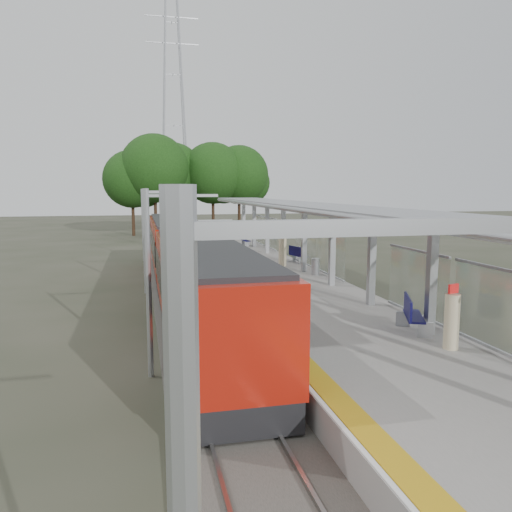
% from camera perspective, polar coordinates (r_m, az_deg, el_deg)
% --- Properties ---
extents(ground, '(200.00, 200.00, 0.00)m').
position_cam_1_polar(ground, '(11.05, 27.25, -22.39)').
color(ground, '#474438').
rests_on(ground, ground).
extents(trackbed, '(3.00, 70.00, 0.24)m').
position_cam_1_polar(trackbed, '(27.74, -8.75, -3.37)').
color(trackbed, '#59544C').
rests_on(trackbed, ground).
extents(platform, '(6.00, 50.00, 1.00)m').
position_cam_1_polar(platform, '(28.35, 0.34, -2.26)').
color(platform, gray).
rests_on(platform, ground).
extents(tactile_strip, '(0.60, 50.00, 0.02)m').
position_cam_1_polar(tactile_strip, '(27.79, -4.78, -1.42)').
color(tactile_strip, gold).
rests_on(tactile_strip, platform).
extents(end_fence, '(6.00, 0.10, 1.20)m').
position_cam_1_polar(end_fence, '(52.65, -5.96, 3.49)').
color(end_fence, '#9EA0A5').
rests_on(end_fence, platform).
extents(train, '(2.74, 27.60, 3.62)m').
position_cam_1_polar(train, '(23.40, -8.09, -0.60)').
color(train, black).
rests_on(train, ground).
extents(canopy, '(3.27, 38.00, 3.66)m').
position_cam_1_polar(canopy, '(24.73, 6.04, 4.88)').
color(canopy, '#9EA0A5').
rests_on(canopy, platform).
extents(pylon, '(8.00, 4.00, 38.00)m').
position_cam_1_polar(pylon, '(81.50, -9.42, 17.17)').
color(pylon, '#9EA0A5').
rests_on(pylon, ground).
extents(tree_cluster, '(19.77, 10.38, 11.64)m').
position_cam_1_polar(tree_cluster, '(60.45, -8.19, 9.34)').
color(tree_cluster, '#382316').
rests_on(tree_cluster, ground).
extents(catenary_masts, '(2.08, 48.16, 5.40)m').
position_cam_1_polar(catenary_masts, '(26.28, -12.45, 2.08)').
color(catenary_masts, '#9EA0A5').
rests_on(catenary_masts, ground).
extents(bench_near, '(1.12, 1.70, 1.12)m').
position_cam_1_polar(bench_near, '(16.15, 17.32, -6.28)').
color(bench_near, '#110E49').
rests_on(bench_near, platform).
extents(bench_mid, '(0.80, 1.51, 0.99)m').
position_cam_1_polar(bench_mid, '(29.95, 4.72, 0.22)').
color(bench_mid, '#110E49').
rests_on(bench_mid, platform).
extents(bench_far, '(0.53, 1.40, 0.94)m').
position_cam_1_polar(bench_far, '(38.89, -1.31, 1.91)').
color(bench_far, '#110E49').
rests_on(bench_far, platform).
extents(info_pillar_near, '(0.41, 0.41, 1.82)m').
position_cam_1_polar(info_pillar_near, '(14.81, 21.46, -6.92)').
color(info_pillar_near, beige).
rests_on(info_pillar_near, platform).
extents(info_pillar_far, '(0.46, 0.46, 2.02)m').
position_cam_1_polar(info_pillar_far, '(28.62, 3.05, 0.61)').
color(info_pillar_far, beige).
rests_on(info_pillar_far, platform).
extents(litter_bin, '(0.45, 0.45, 0.86)m').
position_cam_1_polar(litter_bin, '(25.81, 6.81, -1.21)').
color(litter_bin, '#9EA0A5').
rests_on(litter_bin, platform).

